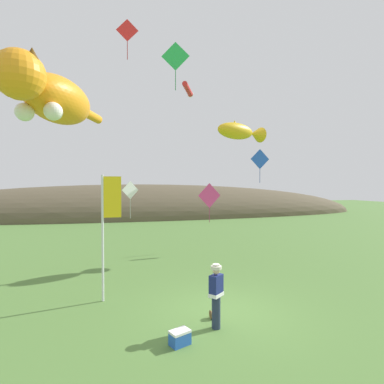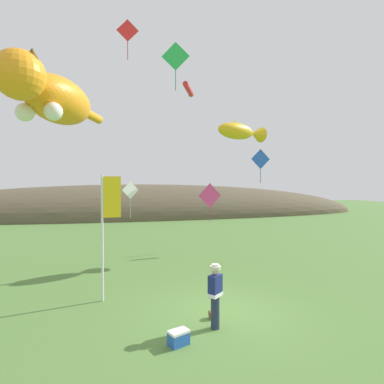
% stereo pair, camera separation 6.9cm
% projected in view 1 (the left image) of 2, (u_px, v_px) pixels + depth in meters
% --- Properties ---
extents(ground_plane, '(120.00, 120.00, 0.00)m').
position_uv_depth(ground_plane, '(224.00, 313.00, 9.21)').
color(ground_plane, '#517A38').
extents(distant_hill_ridge, '(63.90, 14.87, 8.20)m').
position_uv_depth(distant_hill_ridge, '(141.00, 215.00, 39.76)').
color(distant_hill_ridge, brown).
rests_on(distant_hill_ridge, ground).
extents(festival_attendant, '(0.49, 0.47, 1.77)m').
position_uv_depth(festival_attendant, '(216.00, 294.00, 8.22)').
color(festival_attendant, '#232D47').
rests_on(festival_attendant, ground).
extents(kite_spool, '(0.13, 0.25, 0.25)m').
position_uv_depth(kite_spool, '(212.00, 314.00, 8.83)').
color(kite_spool, olive).
rests_on(kite_spool, ground).
extents(picnic_cooler, '(0.58, 0.49, 0.36)m').
position_uv_depth(picnic_cooler, '(180.00, 337.00, 7.37)').
color(picnic_cooler, blue).
rests_on(picnic_cooler, ground).
extents(festival_banner_pole, '(0.66, 0.08, 4.29)m').
position_uv_depth(festival_banner_pole, '(107.00, 218.00, 10.15)').
color(festival_banner_pole, silver).
rests_on(festival_banner_pole, ground).
extents(kite_giant_cat, '(3.43, 7.24, 2.29)m').
position_uv_depth(kite_giant_cat, '(52.00, 97.00, 12.38)').
color(kite_giant_cat, orange).
extents(kite_fish_windsock, '(3.47, 2.18, 1.04)m').
position_uv_depth(kite_fish_windsock, '(240.00, 132.00, 16.77)').
color(kite_fish_windsock, gold).
extents(kite_tube_streamer, '(1.31, 2.36, 0.44)m').
position_uv_depth(kite_tube_streamer, '(188.00, 89.00, 20.97)').
color(kite_tube_streamer, red).
extents(kite_diamond_pink, '(1.53, 0.27, 2.45)m').
position_uv_depth(kite_diamond_pink, '(209.00, 196.00, 18.57)').
color(kite_diamond_pink, '#E53F8C').
extents(kite_diamond_green, '(1.25, 0.39, 2.20)m').
position_uv_depth(kite_diamond_green, '(175.00, 57.00, 13.63)').
color(kite_diamond_green, green).
extents(kite_diamond_red, '(1.10, 0.16, 2.01)m').
position_uv_depth(kite_diamond_red, '(127.00, 31.00, 14.97)').
color(kite_diamond_red, red).
extents(kite_diamond_white, '(0.77, 0.38, 1.75)m').
position_uv_depth(kite_diamond_white, '(130.00, 191.00, 13.96)').
color(kite_diamond_white, white).
extents(kite_diamond_blue, '(1.29, 0.05, 2.19)m').
position_uv_depth(kite_diamond_blue, '(260.00, 159.00, 19.23)').
color(kite_diamond_blue, blue).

